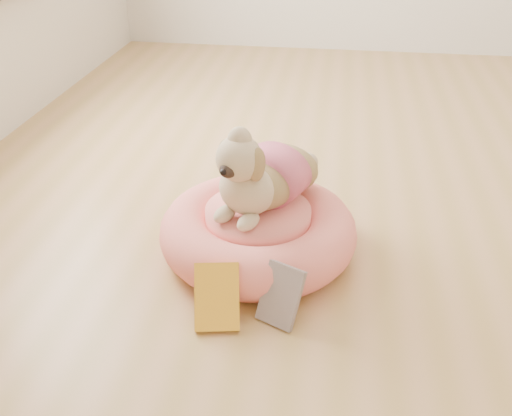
# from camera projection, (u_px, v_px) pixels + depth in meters

# --- Properties ---
(floor) EXTENTS (4.50, 4.50, 0.00)m
(floor) POSITION_uv_depth(u_px,v_px,m) (413.00, 197.00, 2.36)
(floor) COLOR tan
(floor) RESTS_ON ground
(pet_bed) EXTENTS (0.68, 0.68, 0.18)m
(pet_bed) POSITION_uv_depth(u_px,v_px,m) (258.00, 231.00, 1.99)
(pet_bed) COLOR #FF8063
(pet_bed) RESTS_ON floor
(dog) EXTENTS (0.47, 0.55, 0.34)m
(dog) POSITION_uv_depth(u_px,v_px,m) (262.00, 160.00, 1.88)
(dog) COLOR brown
(dog) RESTS_ON pet_bed
(book_yellow) EXTENTS (0.15, 0.16, 0.17)m
(book_yellow) POSITION_uv_depth(u_px,v_px,m) (217.00, 297.00, 1.68)
(book_yellow) COLOR #FFF81A
(book_yellow) RESTS_ON floor
(book_white) EXTENTS (0.15, 0.14, 0.17)m
(book_white) POSITION_uv_depth(u_px,v_px,m) (281.00, 295.00, 1.68)
(book_white) COLOR silver
(book_white) RESTS_ON floor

